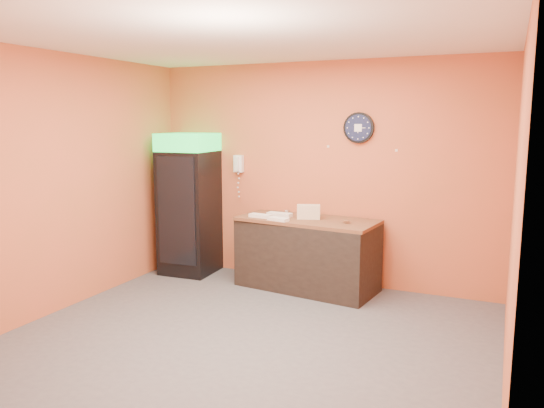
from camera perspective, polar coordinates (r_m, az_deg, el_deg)
The scene contains 15 objects.
floor at distance 5.31m, azimuth -2.27°, elevation -14.01°, with size 4.50×4.50×0.00m, color #47474C.
back_wall at distance 6.77m, azimuth 5.22°, elevation 3.25°, with size 4.50×0.02×2.80m, color #CE5C3A.
left_wall at distance 6.26m, azimuth -21.13°, elevation 2.21°, with size 0.02×4.00×2.80m, color #CE5C3A.
right_wall at distance 4.42m, azimuth 24.70°, elevation -0.64°, with size 0.02×4.00×2.80m, color #CE5C3A.
ceiling at distance 4.94m, azimuth -2.48°, elevation 17.42°, with size 4.50×4.00×0.02m, color white.
beverage_cooler at distance 7.25m, azimuth -9.07°, elevation -0.19°, with size 0.70×0.71×1.90m.
prep_counter at distance 6.60m, azimuth 3.81°, elevation -5.51°, with size 1.69×0.75×0.84m, color black.
wall_clock at distance 6.56m, azimuth 9.31°, elevation 8.09°, with size 0.37×0.06×0.37m.
wall_phone at distance 7.17m, azimuth -3.63°, elevation 4.35°, with size 0.12×0.11×0.23m.
butcher_paper at distance 6.51m, azimuth 3.85°, elevation -1.75°, with size 1.69×0.75×0.04m, color brown.
sub_roll_stack at distance 6.46m, azimuth 3.96°, elevation -0.85°, with size 0.29×0.18×0.18m.
wrapped_sandwich_left at distance 6.56m, azimuth -1.24°, elevation -1.28°, with size 0.29×0.11×0.04m, color white.
wrapped_sandwich_mid at distance 6.35m, azimuth 0.67°, elevation -1.64°, with size 0.26×0.10×0.04m, color white.
wrapped_sandwich_right at distance 6.64m, azimuth 0.83°, elevation -1.14°, with size 0.31×0.12×0.04m, color white.
kitchen_tool at distance 6.73m, azimuth 1.63°, elevation -0.91°, with size 0.07×0.07×0.07m, color silver.
Camera 1 is at (2.19, -4.37, 2.08)m, focal length 35.00 mm.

